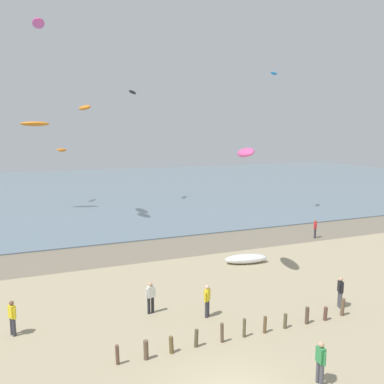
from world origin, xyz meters
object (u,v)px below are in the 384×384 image
(person_nearest_camera, at_px, (340,291))
(person_left_flank, at_px, (320,361))
(person_mid_beach, at_px, (12,317))
(person_far_down_beach, at_px, (151,297))
(person_trailing_behind, at_px, (207,300))
(person_by_waterline, at_px, (315,228))
(kite_aloft_0, at_px, (85,108))
(kite_aloft_3, at_px, (246,152))
(kite_aloft_5, at_px, (133,92))
(kite_aloft_1, at_px, (35,124))
(kite_aloft_7, at_px, (274,73))
(grounded_kite, at_px, (246,259))
(kite_aloft_6, at_px, (38,23))
(kite_aloft_4, at_px, (62,150))

(person_nearest_camera, bearing_deg, person_left_flank, -137.58)
(person_nearest_camera, distance_m, person_mid_beach, 16.72)
(person_far_down_beach, bearing_deg, person_trailing_behind, -29.82)
(person_by_waterline, relative_size, kite_aloft_0, 0.58)
(person_nearest_camera, xyz_separation_m, person_left_flank, (-5.51, -5.03, 0.00))
(kite_aloft_3, bearing_deg, person_nearest_camera, 36.56)
(kite_aloft_5, bearing_deg, kite_aloft_1, 125.18)
(person_mid_beach, xyz_separation_m, kite_aloft_7, (27.05, 19.96, 15.07))
(person_far_down_beach, distance_m, person_trailing_behind, 2.98)
(grounded_kite, height_order, kite_aloft_3, kite_aloft_3)
(kite_aloft_7, bearing_deg, person_mid_beach, -7.70)
(person_left_flank, xyz_separation_m, person_far_down_beach, (-4.23, 8.22, 0.00))
(kite_aloft_0, height_order, kite_aloft_6, kite_aloft_6)
(kite_aloft_5, bearing_deg, person_by_waterline, -127.54)
(person_left_flank, relative_size, kite_aloft_0, 0.58)
(person_nearest_camera, bearing_deg, kite_aloft_6, 116.24)
(kite_aloft_7, bearing_deg, kite_aloft_0, -51.66)
(person_left_flank, relative_size, person_far_down_beach, 1.00)
(kite_aloft_6, bearing_deg, kite_aloft_4, 165.75)
(kite_aloft_1, distance_m, kite_aloft_7, 27.97)
(person_nearest_camera, xyz_separation_m, kite_aloft_0, (-9.79, 26.02, 10.99))
(person_nearest_camera, height_order, kite_aloft_6, kite_aloft_6)
(kite_aloft_0, relative_size, kite_aloft_4, 1.29)
(person_nearest_camera, height_order, kite_aloft_7, kite_aloft_7)
(kite_aloft_6, bearing_deg, kite_aloft_7, 77.72)
(person_nearest_camera, bearing_deg, person_mid_beach, 168.43)
(kite_aloft_3, bearing_deg, person_left_flank, -0.12)
(person_far_down_beach, distance_m, kite_aloft_0, 25.35)
(person_mid_beach, bearing_deg, person_left_flank, -37.63)
(person_trailing_behind, bearing_deg, kite_aloft_5, 82.11)
(person_left_flank, relative_size, kite_aloft_5, 0.67)
(person_nearest_camera, relative_size, kite_aloft_1, 0.52)
(person_by_waterline, bearing_deg, kite_aloft_7, 77.89)
(person_mid_beach, xyz_separation_m, grounded_kite, (15.41, 5.15, -0.60))
(person_trailing_behind, distance_m, kite_aloft_6, 32.97)
(person_left_flank, relative_size, person_trailing_behind, 1.00)
(person_trailing_behind, xyz_separation_m, kite_aloft_0, (-2.64, 24.32, 10.99))
(kite_aloft_3, bearing_deg, person_mid_beach, -63.32)
(kite_aloft_7, bearing_deg, kite_aloft_6, -54.46)
(person_by_waterline, bearing_deg, person_nearest_camera, -124.01)
(person_trailing_behind, distance_m, kite_aloft_0, 26.82)
(person_far_down_beach, distance_m, kite_aloft_6, 31.38)
(person_trailing_behind, distance_m, grounded_kite, 9.21)
(kite_aloft_4, bearing_deg, kite_aloft_6, 17.40)
(kite_aloft_0, distance_m, kite_aloft_5, 12.57)
(kite_aloft_1, relative_size, kite_aloft_4, 1.43)
(person_nearest_camera, xyz_separation_m, kite_aloft_7, (10.67, 23.31, 15.07))
(person_by_waterline, bearing_deg, kite_aloft_6, 144.94)
(kite_aloft_4, bearing_deg, kite_aloft_5, 100.23)
(kite_aloft_1, bearing_deg, kite_aloft_4, 69.35)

